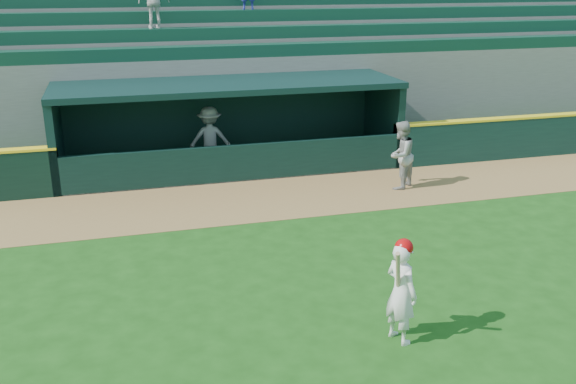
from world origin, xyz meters
name	(u,v)px	position (x,y,z in m)	size (l,w,h in m)	color
ground	(312,291)	(0.00, 0.00, 0.00)	(120.00, 120.00, 0.00)	#174411
warning_track	(252,200)	(0.00, 4.90, 0.01)	(40.00, 3.00, 0.01)	olive
dugout_player_front	(401,155)	(3.87, 4.83, 0.88)	(0.85, 0.66, 1.76)	gray
dugout_player_inside	(210,139)	(-0.56, 7.77, 0.90)	(1.16, 0.67, 1.79)	gray
dugout	(228,119)	(0.00, 8.00, 1.36)	(9.40, 2.80, 2.46)	slate
stands	(202,62)	(-0.02, 12.57, 2.40)	(34.50, 6.25, 7.60)	slate
batter_at_plate	(401,290)	(0.78, -1.85, 0.84)	(0.61, 0.78, 1.67)	silver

